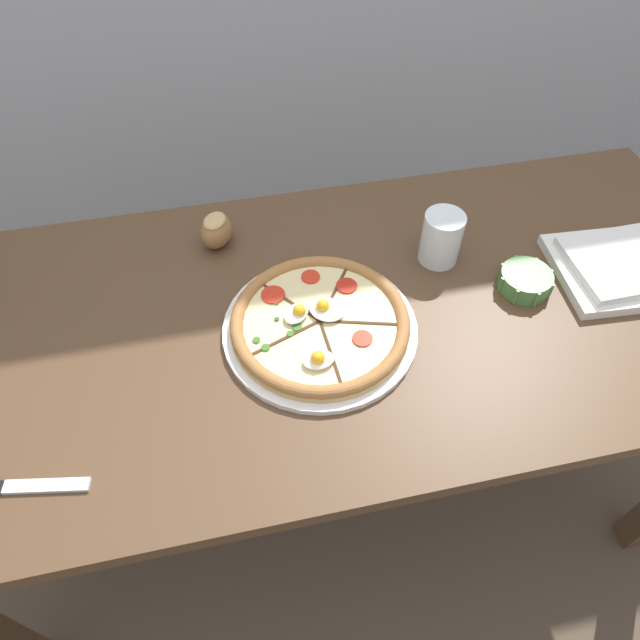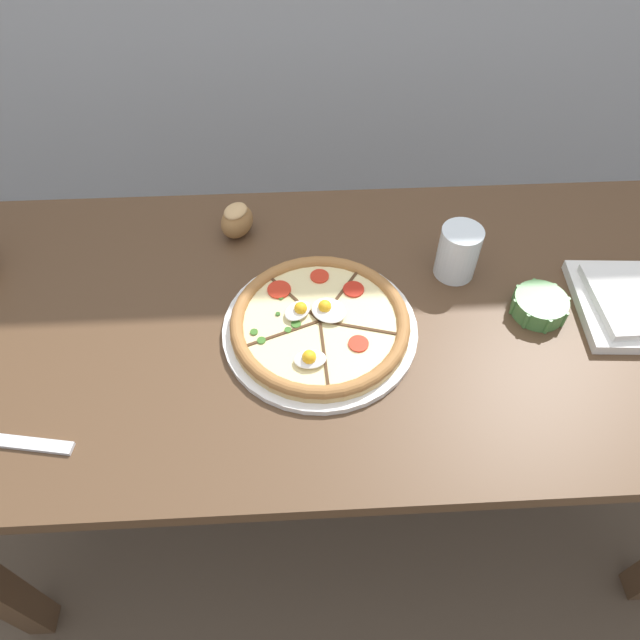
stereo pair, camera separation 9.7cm
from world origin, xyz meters
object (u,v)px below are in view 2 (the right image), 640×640
pizza (320,324)px  bread_piece_mid (237,220)px  knife_main (3,441)px  water_glass (457,255)px  ramekin_bowl (540,305)px  dining_table (344,349)px

pizza → bread_piece_mid: (-0.15, 0.26, 0.02)m
bread_piece_mid → knife_main: bread_piece_mid is taller
bread_piece_mid → water_glass: size_ratio=0.91×
bread_piece_mid → ramekin_bowl: bearing=-23.6°
dining_table → pizza: 0.14m
dining_table → pizza: pizza is taller
ramekin_bowl → bread_piece_mid: (-0.54, 0.24, 0.02)m
dining_table → pizza: size_ratio=4.62×
dining_table → bread_piece_mid: size_ratio=16.63×
knife_main → water_glass: water_glass is taller
ramekin_bowl → knife_main: ramekin_bowl is taller
pizza → ramekin_bowl: 0.39m
bread_piece_mid → water_glass: bearing=-17.4°
dining_table → ramekin_bowl: bearing=-2.0°
pizza → ramekin_bowl: bearing=3.3°
ramekin_bowl → knife_main: bearing=-166.5°
ramekin_bowl → water_glass: water_glass is taller
pizza → dining_table: bearing=35.3°
ramekin_bowl → bread_piece_mid: bread_piece_mid is taller
pizza → water_glass: size_ratio=3.27×
dining_table → pizza: bearing=-144.7°
water_glass → dining_table: bearing=-155.8°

